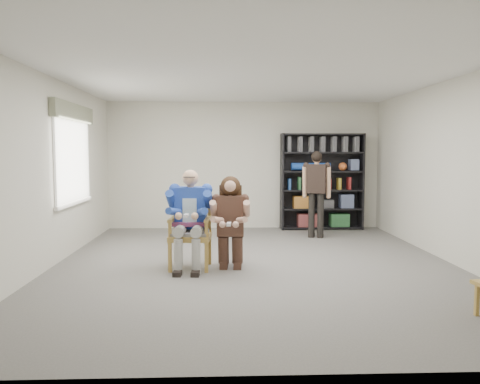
{
  "coord_description": "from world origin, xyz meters",
  "views": [
    {
      "loc": [
        -0.48,
        -6.89,
        1.68
      ],
      "look_at": [
        -0.2,
        0.6,
        1.05
      ],
      "focal_mm": 35.0,
      "sensor_mm": 36.0,
      "label": 1
    }
  ],
  "objects_px": {
    "armchair": "(190,230)",
    "kneeling_woman": "(230,224)",
    "bookshelf": "(322,182)",
    "seated_man": "(190,219)",
    "standing_man": "(316,195)"
  },
  "relations": [
    {
      "from": "armchair",
      "to": "seated_man",
      "type": "distance_m",
      "value": 0.17
    },
    {
      "from": "bookshelf",
      "to": "kneeling_woman",
      "type": "bearing_deg",
      "value": -120.17
    },
    {
      "from": "armchair",
      "to": "seated_man",
      "type": "bearing_deg",
      "value": 93.71
    },
    {
      "from": "bookshelf",
      "to": "standing_man",
      "type": "height_order",
      "value": "bookshelf"
    },
    {
      "from": "armchair",
      "to": "standing_man",
      "type": "bearing_deg",
      "value": 49.47
    },
    {
      "from": "armchair",
      "to": "kneeling_woman",
      "type": "distance_m",
      "value": 0.6
    },
    {
      "from": "bookshelf",
      "to": "standing_man",
      "type": "xyz_separation_m",
      "value": [
        -0.33,
        -1.06,
        -0.19
      ]
    },
    {
      "from": "kneeling_woman",
      "to": "bookshelf",
      "type": "xyz_separation_m",
      "value": [
        2.07,
        3.56,
        0.39
      ]
    },
    {
      "from": "bookshelf",
      "to": "seated_man",
      "type": "bearing_deg",
      "value": -127.6
    },
    {
      "from": "kneeling_woman",
      "to": "bookshelf",
      "type": "height_order",
      "value": "bookshelf"
    },
    {
      "from": "armchair",
      "to": "bookshelf",
      "type": "xyz_separation_m",
      "value": [
        2.65,
        3.44,
        0.49
      ]
    },
    {
      "from": "armchair",
      "to": "kneeling_woman",
      "type": "relative_size",
      "value": 0.84
    },
    {
      "from": "armchair",
      "to": "standing_man",
      "type": "relative_size",
      "value": 0.65
    },
    {
      "from": "standing_man",
      "to": "kneeling_woman",
      "type": "bearing_deg",
      "value": -105.93
    },
    {
      "from": "seated_man",
      "to": "bookshelf",
      "type": "xyz_separation_m",
      "value": [
        2.65,
        3.44,
        0.32
      ]
    }
  ]
}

